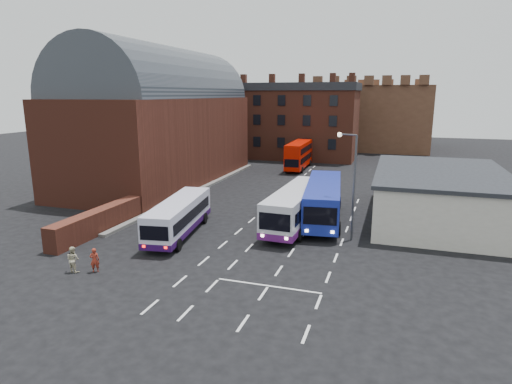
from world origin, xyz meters
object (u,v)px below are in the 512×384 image
(bus_white_inbound, at_px, (296,204))
(bus_blue, at_px, (323,198))
(bus_white_outbound, at_px, (179,215))
(street_lamp, at_px, (351,177))
(pedestrian_red, at_px, (95,260))
(pedestrian_beige, at_px, (73,259))
(bus_red_double, at_px, (299,155))

(bus_white_inbound, height_order, bus_blue, bus_blue)
(bus_white_outbound, distance_m, street_lamp, 13.09)
(bus_white_inbound, bearing_deg, pedestrian_red, 55.75)
(pedestrian_red, bearing_deg, street_lamp, -170.29)
(bus_white_inbound, bearing_deg, bus_white_outbound, 33.42)
(pedestrian_beige, bearing_deg, bus_white_inbound, -123.02)
(bus_white_outbound, height_order, bus_blue, bus_blue)
(bus_white_outbound, height_order, bus_white_inbound, bus_white_inbound)
(bus_white_inbound, relative_size, pedestrian_beige, 7.08)
(bus_blue, distance_m, street_lamp, 5.76)
(pedestrian_red, distance_m, pedestrian_beige, 1.31)
(bus_red_double, distance_m, street_lamp, 30.35)
(bus_white_inbound, distance_m, pedestrian_red, 15.89)
(bus_blue, bearing_deg, bus_white_outbound, 29.01)
(bus_white_inbound, height_order, street_lamp, street_lamp)
(bus_blue, height_order, pedestrian_beige, bus_blue)
(bus_blue, distance_m, pedestrian_red, 18.84)
(street_lamp, bearing_deg, bus_white_outbound, -167.06)
(bus_red_double, relative_size, pedestrian_beige, 6.05)
(bus_white_outbound, relative_size, street_lamp, 1.27)
(bus_white_outbound, distance_m, pedestrian_red, 8.11)
(bus_white_outbound, distance_m, pedestrian_beige, 8.79)
(street_lamp, bearing_deg, pedestrian_red, -142.07)
(bus_blue, bearing_deg, street_lamp, 114.07)
(bus_white_outbound, distance_m, bus_blue, 12.11)
(pedestrian_red, height_order, pedestrian_beige, pedestrian_beige)
(street_lamp, distance_m, pedestrian_red, 17.99)
(pedestrian_red, xyz_separation_m, pedestrian_beige, (-1.25, -0.38, 0.04))
(bus_blue, xyz_separation_m, pedestrian_beige, (-12.48, -15.47, -1.11))
(bus_white_inbound, relative_size, bus_blue, 0.93)
(bus_blue, height_order, pedestrian_red, bus_blue)
(bus_white_inbound, relative_size, pedestrian_red, 7.48)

